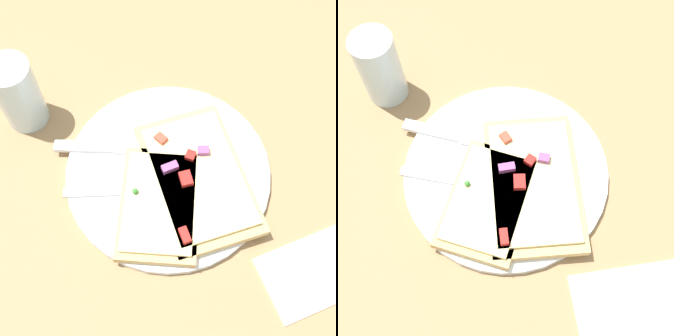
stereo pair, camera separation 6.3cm
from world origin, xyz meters
The scene contains 9 objects.
ground_plane centered at (0.00, 0.00, 0.00)m, with size 4.00×4.00×0.00m, color #9E7A51.
plate centered at (0.00, 0.00, 0.01)m, with size 0.28×0.28×0.01m.
fork centered at (-0.04, -0.02, 0.01)m, with size 0.20×0.09×0.01m.
knife centered at (-0.05, 0.06, 0.01)m, with size 0.21×0.10×0.01m.
pizza_slice_main centered at (0.03, -0.03, 0.02)m, with size 0.14×0.21×0.03m.
pizza_slice_corner centered at (-0.03, -0.04, 0.02)m, with size 0.16×0.19×0.03m.
crumb_scatter centered at (-0.01, -0.03, 0.02)m, with size 0.08×0.04×0.01m.
drinking_glass centered at (-0.15, 0.17, 0.06)m, with size 0.06×0.06×0.11m.
napkin centered at (0.13, -0.20, 0.00)m, with size 0.15×0.09×0.01m.
Camera 1 is at (-0.10, -0.25, 0.59)m, focal length 50.00 mm.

